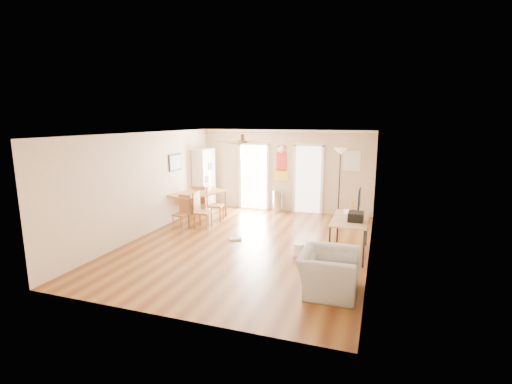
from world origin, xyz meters
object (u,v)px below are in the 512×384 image
(computer_desk, at_px, (349,236))
(wastebasket_a, at_px, (299,249))
(dining_chair_near, at_px, (181,213))
(wastebasket_b, at_px, (328,266))
(bookshelf, at_px, (204,180))
(dining_chair_far, at_px, (200,200))
(printer, at_px, (356,217))
(torchiere_lamp, at_px, (339,183))
(armchair, at_px, (329,272))
(dining_table, at_px, (198,206))
(trash_can, at_px, (278,201))
(dining_chair_right_b, at_px, (203,211))
(dining_chair_right_a, at_px, (216,204))

(computer_desk, distance_m, wastebasket_a, 1.16)
(dining_chair_near, relative_size, wastebasket_b, 2.98)
(bookshelf, xyz_separation_m, dining_chair_far, (0.19, -0.70, -0.53))
(dining_chair_far, xyz_separation_m, printer, (4.79, -2.15, 0.44))
(dining_chair_near, relative_size, torchiere_lamp, 0.43)
(bookshelf, bearing_deg, dining_chair_far, -75.08)
(computer_desk, xyz_separation_m, wastebasket_b, (-0.28, -1.24, -0.25))
(printer, xyz_separation_m, armchair, (-0.30, -1.82, -0.54))
(dining_chair_near, xyz_separation_m, dining_chair_far, (-0.21, 1.49, 0.01))
(dining_table, bearing_deg, bookshelf, 107.44)
(dining_chair_far, distance_m, torchiere_lamp, 4.26)
(dining_table, xyz_separation_m, dining_chair_far, (-0.19, 0.51, 0.05))
(bookshelf, distance_m, wastebasket_b, 6.08)
(printer, bearing_deg, trash_can, 129.34)
(wastebasket_a, distance_m, wastebasket_b, 1.08)
(bookshelf, relative_size, dining_chair_right_b, 2.02)
(bookshelf, height_order, trash_can, bookshelf)
(dining_chair_right_b, xyz_separation_m, torchiere_lamp, (3.35, 2.33, 0.55))
(trash_can, bearing_deg, torchiere_lamp, -2.19)
(dining_table, height_order, wastebasket_a, dining_table)
(dining_chair_right_a, bearing_deg, dining_table, 87.53)
(trash_can, xyz_separation_m, armchair, (2.31, -5.12, 0.01))
(torchiere_lamp, height_order, armchair, torchiere_lamp)
(trash_can, bearing_deg, dining_chair_near, -126.67)
(dining_chair_right_b, distance_m, torchiere_lamp, 4.11)
(armchair, bearing_deg, wastebasket_b, 7.96)
(dining_chair_right_b, bearing_deg, printer, -105.62)
(wastebasket_a, relative_size, armchair, 0.25)
(dining_chair_right_b, xyz_separation_m, wastebasket_b, (3.64, -1.97, -0.34))
(dining_chair_right_b, height_order, computer_desk, dining_chair_right_b)
(trash_can, distance_m, wastebasket_a, 3.88)
(dining_chair_near, distance_m, torchiere_lamp, 4.69)
(dining_chair_far, relative_size, wastebasket_a, 3.46)
(dining_chair_near, height_order, trash_can, dining_chair_near)
(dining_table, height_order, torchiere_lamp, torchiere_lamp)
(trash_can, xyz_separation_m, wastebasket_a, (1.46, -3.59, -0.21))
(trash_can, relative_size, wastebasket_a, 2.61)
(dining_chair_right_b, height_order, wastebasket_a, dining_chair_right_b)
(trash_can, bearing_deg, computer_desk, -51.49)
(wastebasket_a, relative_size, wastebasket_b, 0.88)
(bookshelf, xyz_separation_m, trash_can, (2.37, 0.45, -0.65))
(wastebasket_a, bearing_deg, trash_can, 112.18)
(dining_chair_right_a, bearing_deg, dining_chair_near, 143.55)
(dining_table, relative_size, dining_chair_far, 1.79)
(bookshelf, height_order, printer, bookshelf)
(bookshelf, bearing_deg, wastebasket_a, -39.79)
(wastebasket_b, relative_size, armchair, 0.28)
(trash_can, distance_m, printer, 4.24)
(dining_chair_right_a, distance_m, dining_chair_near, 1.18)
(torchiere_lamp, xyz_separation_m, wastebasket_a, (-0.44, -3.52, -0.91))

